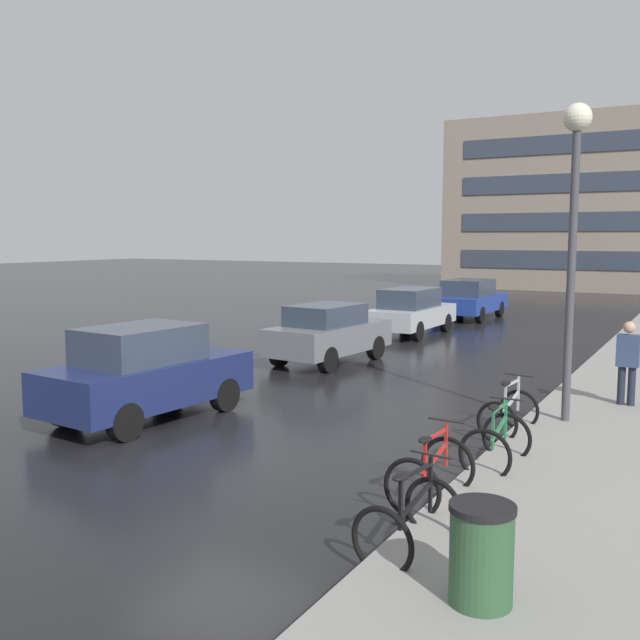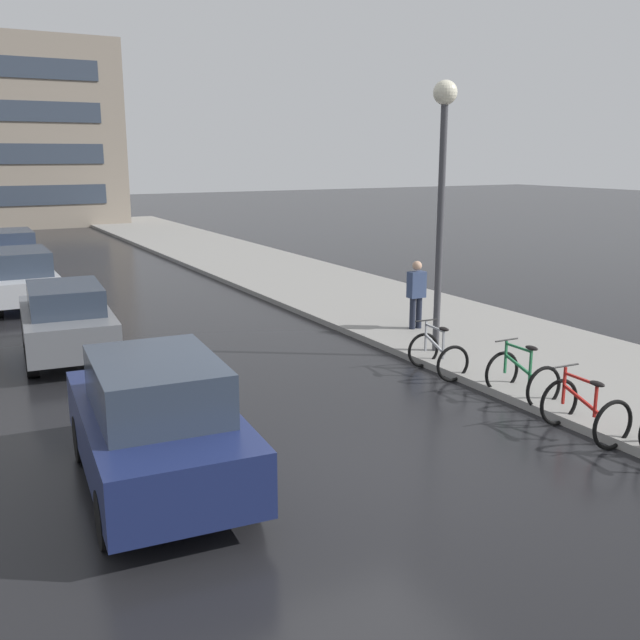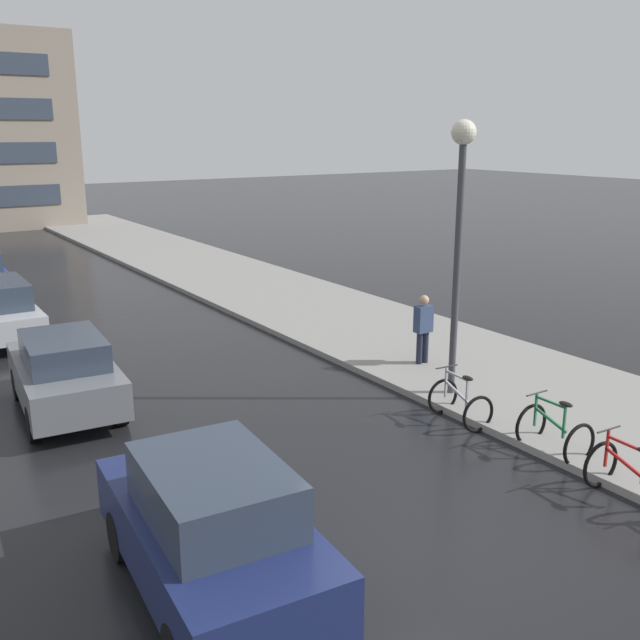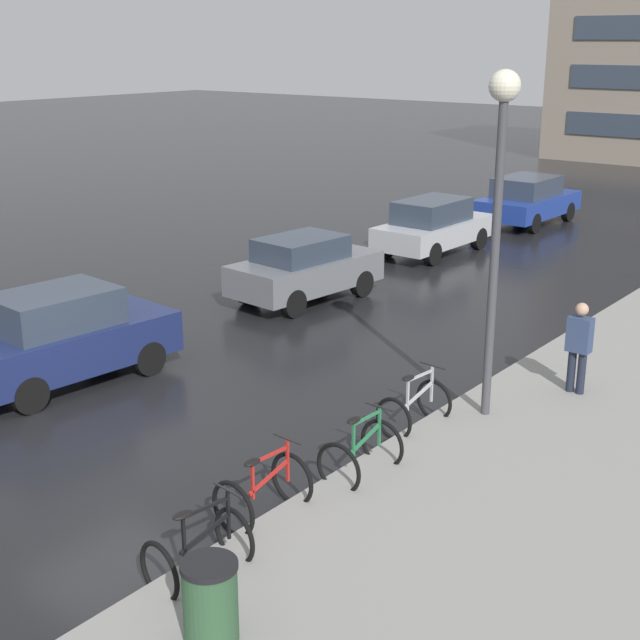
% 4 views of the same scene
% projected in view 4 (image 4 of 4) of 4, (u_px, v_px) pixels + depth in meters
% --- Properties ---
extents(ground_plane, '(140.00, 140.00, 0.00)m').
position_uv_depth(ground_plane, '(110.00, 438.00, 13.84)').
color(ground_plane, black).
extents(bicycle_nearest, '(0.86, 1.20, 1.00)m').
position_uv_depth(bicycle_nearest, '(198.00, 550.00, 10.08)').
color(bicycle_nearest, black).
rests_on(bicycle_nearest, ground).
extents(bicycle_second, '(0.82, 1.16, 1.00)m').
position_uv_depth(bicycle_second, '(264.00, 491.00, 11.38)').
color(bicycle_second, black).
rests_on(bicycle_second, ground).
extents(bicycle_third, '(0.77, 1.08, 1.01)m').
position_uv_depth(bicycle_third, '(361.00, 453.00, 12.40)').
color(bicycle_third, black).
rests_on(bicycle_third, ground).
extents(bicycle_farthest, '(0.80, 1.15, 0.98)m').
position_uv_depth(bicycle_farthest, '(414.00, 407.00, 14.02)').
color(bicycle_farthest, black).
rests_on(bicycle_farthest, ground).
extents(car_navy, '(2.07, 4.03, 1.72)m').
position_uv_depth(car_navy, '(63.00, 337.00, 15.85)').
color(car_navy, navy).
rests_on(car_navy, ground).
extents(car_grey, '(2.02, 3.88, 1.55)m').
position_uv_depth(car_grey, '(305.00, 268.00, 20.88)').
color(car_grey, slate).
rests_on(car_grey, ground).
extents(car_silver, '(1.78, 4.11, 1.58)m').
position_uv_depth(car_silver, '(434.00, 226.00, 25.50)').
color(car_silver, '#B2B5BA').
rests_on(car_silver, ground).
extents(car_blue, '(2.00, 4.18, 1.58)m').
position_uv_depth(car_blue, '(528.00, 200.00, 29.61)').
color(car_blue, navy).
rests_on(car_blue, ground).
extents(pedestrian, '(0.40, 0.24, 1.74)m').
position_uv_depth(pedestrian, '(579.00, 346.00, 15.02)').
color(pedestrian, '#1E2333').
rests_on(pedestrian, ground).
extents(streetlamp, '(0.47, 0.47, 5.52)m').
position_uv_depth(streetlamp, '(499.00, 178.00, 13.26)').
color(streetlamp, '#424247').
rests_on(streetlamp, ground).
extents(trash_bin, '(0.58, 0.58, 1.03)m').
position_uv_depth(trash_bin, '(211.00, 608.00, 8.86)').
color(trash_bin, '#2D5133').
rests_on(trash_bin, ground).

